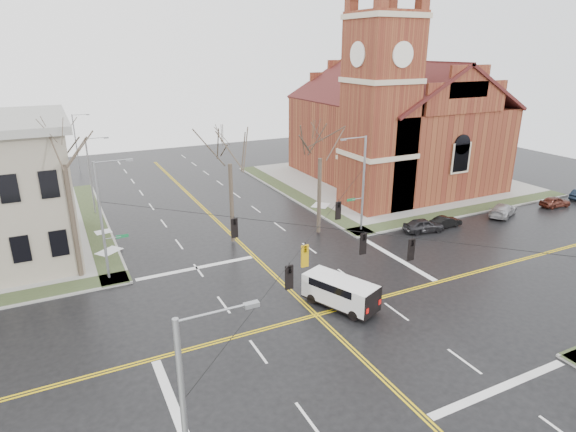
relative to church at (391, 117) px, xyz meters
name	(u,v)px	position (x,y,z in m)	size (l,w,h in m)	color
ground	(316,315)	(-24.76, -24.78, -8.43)	(120.00, 120.00, 0.00)	black
sidewalks	(316,314)	(-24.76, -24.78, -8.36)	(80.00, 80.00, 0.17)	gray
road_markings	(316,315)	(-24.76, -24.78, -8.43)	(100.00, 100.00, 0.01)	gold
church	(391,117)	(0.00, 0.00, 0.00)	(24.28, 27.48, 27.50)	maroon
signal_pole_ne	(362,181)	(-13.44, -13.28, -3.48)	(2.75, 0.22, 9.00)	gray
signal_pole_nw	(104,218)	(-36.09, -13.28, -3.48)	(2.75, 0.22, 9.00)	gray
signal_pole_sw	(191,431)	(-36.09, -36.28, -3.48)	(2.75, 0.22, 9.00)	gray
span_wires	(318,227)	(-24.76, -24.78, -2.23)	(23.02, 23.02, 0.03)	black
traffic_signals	(323,242)	(-24.76, -25.45, -2.98)	(8.21, 8.26, 1.30)	black
streetlight_north_a	(91,173)	(-35.42, 3.22, -3.97)	(2.30, 0.20, 8.00)	gray
streetlight_north_b	(77,141)	(-35.42, 23.22, -3.97)	(2.30, 0.20, 8.00)	gray
cargo_van	(338,290)	(-22.85, -24.30, -7.26)	(3.87, 5.55, 1.98)	white
parked_car_a	(424,225)	(-8.11, -16.17, -7.77)	(1.57, 3.90, 1.33)	black
parked_car_b	(446,222)	(-5.25, -16.13, -7.89)	(1.15, 3.29, 1.08)	black
parked_car_c	(503,210)	(2.45, -16.28, -7.78)	(1.82, 4.49, 1.30)	#A3A2A5
parked_car_d	(555,202)	(10.08, -16.73, -7.84)	(1.41, 3.51, 1.20)	#4E1F16
tree_nw_far	(63,157)	(-38.11, -11.88, 0.93)	(4.00, 4.00, 12.96)	#3C3026
tree_nw_near	(230,159)	(-25.28, -10.56, -0.72)	(4.00, 4.00, 10.64)	#3C3026
tree_ne	(320,153)	(-17.26, -12.04, -0.74)	(4.00, 4.00, 10.62)	#3C3026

